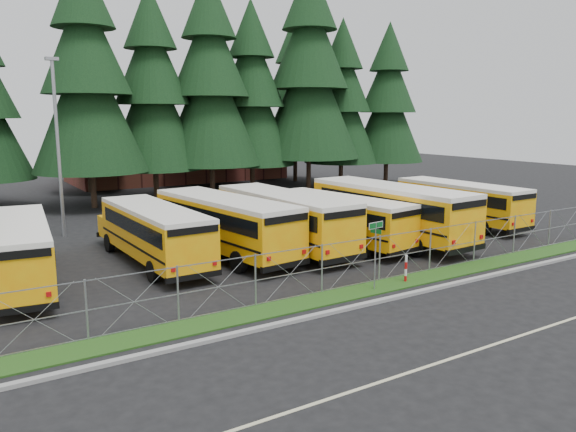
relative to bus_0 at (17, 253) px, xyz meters
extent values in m
plane|color=black|center=(14.04, -6.44, -1.39)|extent=(120.00, 120.00, 0.00)
cube|color=gray|center=(14.04, -9.54, -1.33)|extent=(50.00, 0.25, 0.12)
cube|color=#184313|center=(14.04, -8.14, -1.36)|extent=(50.00, 1.40, 0.06)
cube|color=beige|center=(14.04, -14.44, -1.38)|extent=(50.00, 0.12, 0.01)
cube|color=maroon|center=(20.04, 33.56, 1.61)|extent=(22.00, 10.00, 6.00)
cylinder|color=#93959B|center=(12.06, -8.27, 0.01)|extent=(0.06, 0.06, 2.80)
cube|color=#0C551E|center=(12.06, -8.27, 1.29)|extent=(0.79, 0.15, 0.22)
cube|color=white|center=(12.06, -8.27, 1.29)|extent=(0.83, 0.15, 0.26)
cube|color=#0C551E|center=(12.06, -8.27, 1.05)|extent=(0.11, 0.55, 0.18)
cylinder|color=#B20C0C|center=(13.87, -8.17, -0.79)|extent=(0.11, 0.11, 1.20)
cylinder|color=#93959B|center=(3.50, 9.18, 3.61)|extent=(0.20, 0.20, 10.00)
cube|color=#93959B|center=(3.50, 9.18, 8.66)|extent=(0.70, 0.35, 0.18)
camera|label=1|loc=(-2.53, -24.85, 5.59)|focal=35.00mm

